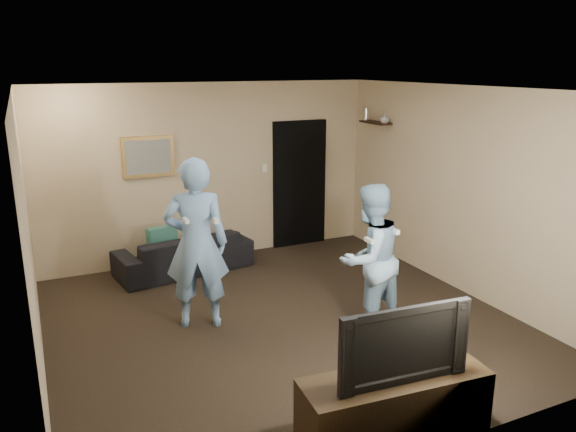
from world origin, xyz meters
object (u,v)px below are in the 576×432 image
sofa (184,253)px  tv_console (394,407)px  wii_player_right (370,258)px  television (398,340)px  wii_player_left (196,244)px

sofa → tv_console: (0.54, -4.27, -0.02)m
wii_player_right → sofa: bearing=117.7°
sofa → tv_console: size_ratio=1.25×
wii_player_right → television: bearing=-116.6°
tv_console → sofa: bearing=102.0°
wii_player_left → wii_player_right: 1.89m
television → wii_player_right: 1.86m
sofa → wii_player_right: size_ratio=1.14×
tv_console → television: bearing=0.0°
sofa → tv_console: 4.31m
wii_player_left → wii_player_right: wii_player_left is taller
tv_console → wii_player_left: size_ratio=0.79×
wii_player_left → sofa: bearing=80.5°
sofa → television: size_ratio=1.74×
wii_player_left → wii_player_right: (1.66, -0.89, -0.13)m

